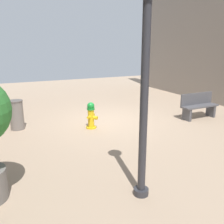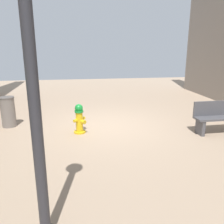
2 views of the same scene
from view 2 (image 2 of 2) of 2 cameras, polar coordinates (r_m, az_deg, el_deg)
name	(u,v)px [view 2 (image 2 of 2)]	position (r m, az deg, el deg)	size (l,w,h in m)	color
ground_plane	(107,126)	(7.73, -1.19, -3.30)	(23.40, 23.40, 0.00)	tan
fire_hydrant	(79,119)	(7.03, -7.93, -1.60)	(0.39, 0.39, 0.88)	gold
bench_near	(219,117)	(7.66, 24.53, -1.09)	(1.53, 0.47, 0.95)	#4C4C51
street_lamp	(31,64)	(2.75, -19.15, 11.07)	(0.36, 0.36, 3.72)	#2D2D33
trash_bin	(8,112)	(8.22, -23.94, 0.04)	(0.46, 0.46, 0.98)	slate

